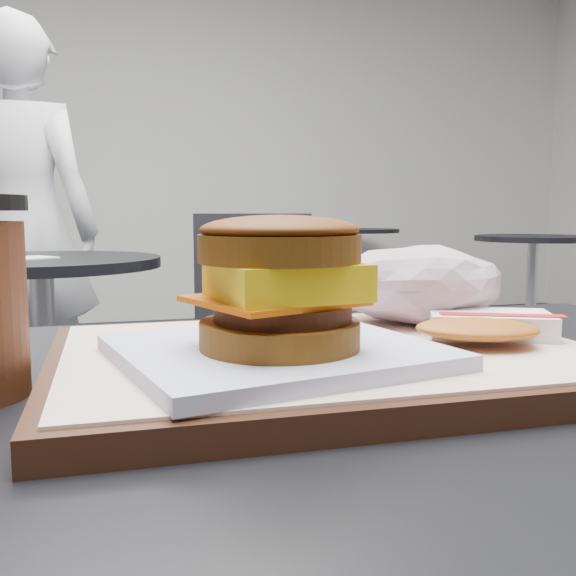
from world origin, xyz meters
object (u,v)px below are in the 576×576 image
at_px(serving_tray, 328,360).
at_px(neighbor_chair, 218,322).
at_px(crumpled_wrapper, 418,284).
at_px(hash_brown, 484,326).
at_px(breakfast_sandwich, 279,300).
at_px(neighbor_table, 44,324).
at_px(patron, 24,231).

xyz_separation_m(serving_tray, neighbor_chair, (0.20, 1.72, -0.27)).
relative_size(serving_tray, neighbor_chair, 0.43).
bearing_deg(crumpled_wrapper, serving_tray, -145.29).
bearing_deg(hash_brown, neighbor_chair, 87.22).
height_order(breakfast_sandwich, hash_brown, breakfast_sandwich).
bearing_deg(neighbor_chair, hash_brown, -92.78).
bearing_deg(neighbor_chair, neighbor_table, -168.23).
bearing_deg(neighbor_table, hash_brown, -74.02).
xyz_separation_m(neighbor_chair, patron, (-0.67, 0.56, 0.30)).
bearing_deg(breakfast_sandwich, neighbor_table, 100.30).
bearing_deg(breakfast_sandwich, crumpled_wrapper, 36.63).
xyz_separation_m(neighbor_table, patron, (-0.12, 0.68, 0.26)).
distance_m(breakfast_sandwich, patron, 2.36).
xyz_separation_m(hash_brown, patron, (-0.58, 2.29, 0.01)).
bearing_deg(patron, neighbor_table, 120.84).
height_order(serving_tray, neighbor_table, serving_tray).
relative_size(hash_brown, neighbor_chair, 0.15).
distance_m(hash_brown, crumpled_wrapper, 0.09).
relative_size(crumpled_wrapper, neighbor_table, 0.20).
height_order(hash_brown, crumpled_wrapper, crumpled_wrapper).
distance_m(hash_brown, neighbor_table, 1.70).
height_order(serving_tray, hash_brown, hash_brown).
bearing_deg(crumpled_wrapper, neighbor_chair, 86.68).
distance_m(breakfast_sandwich, neighbor_table, 1.69).
distance_m(serving_tray, crumpled_wrapper, 0.14).
height_order(breakfast_sandwich, neighbor_chair, breakfast_sandwich).
bearing_deg(patron, serving_tray, 122.16).
xyz_separation_m(serving_tray, neighbor_table, (-0.34, 1.60, -0.23)).
distance_m(neighbor_table, neighbor_chair, 0.56).
bearing_deg(patron, crumpled_wrapper, 125.16).
distance_m(breakfast_sandwich, hash_brown, 0.17).
xyz_separation_m(crumpled_wrapper, neighbor_table, (-0.45, 1.53, -0.27)).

